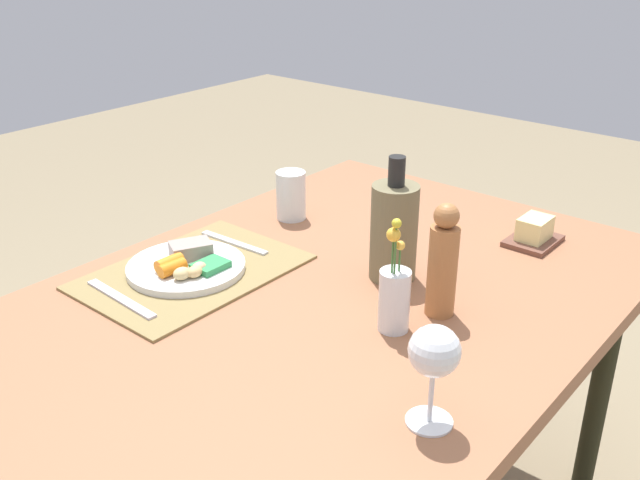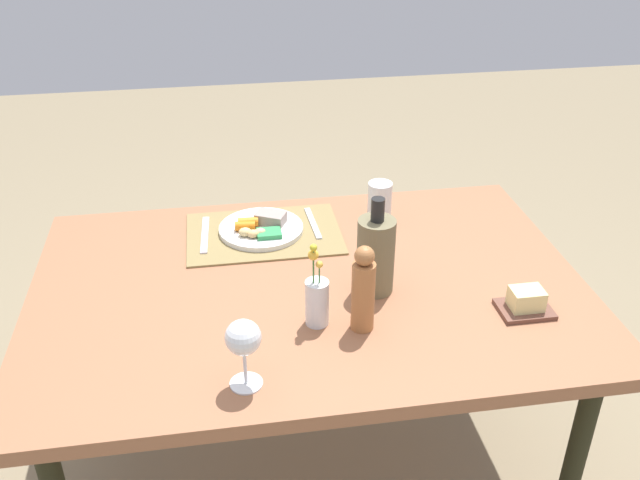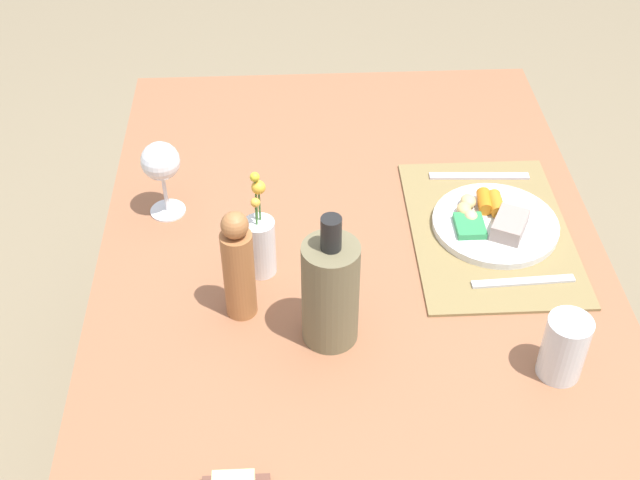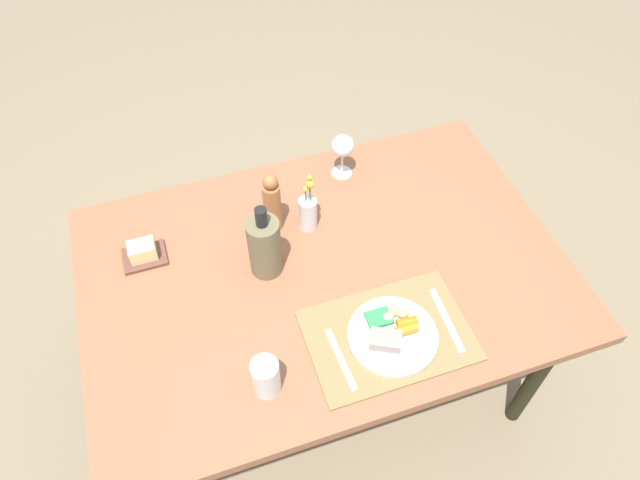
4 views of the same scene
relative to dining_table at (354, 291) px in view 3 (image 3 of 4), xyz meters
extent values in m
plane|color=#857659|center=(0.00, 0.00, -0.65)|extent=(8.00, 8.00, 0.00)
cube|color=#955F40|center=(0.00, 0.00, 0.04)|extent=(1.45, 0.98, 0.04)
cylinder|color=black|center=(0.62, -0.39, -0.31)|extent=(0.05, 0.05, 0.67)
cylinder|color=black|center=(0.62, 0.39, -0.31)|extent=(0.05, 0.05, 0.67)
cube|color=olive|center=(0.09, -0.28, 0.06)|extent=(0.45, 0.31, 0.01)
cylinder|color=silver|center=(0.10, -0.29, 0.07)|extent=(0.25, 0.25, 0.01)
cube|color=gray|center=(0.07, -0.31, 0.10)|extent=(0.10, 0.09, 0.03)
cylinder|color=orange|center=(0.14, -0.29, 0.10)|extent=(0.06, 0.03, 0.03)
cylinder|color=orange|center=(0.15, -0.27, 0.10)|extent=(0.06, 0.03, 0.03)
ellipsoid|color=#DBB282|center=(0.11, -0.24, 0.09)|extent=(0.03, 0.03, 0.02)
ellipsoid|color=tan|center=(0.13, -0.23, 0.09)|extent=(0.03, 0.03, 0.02)
ellipsoid|color=tan|center=(0.15, -0.24, 0.09)|extent=(0.04, 0.03, 0.03)
cube|color=#30904E|center=(0.08, -0.23, 0.09)|extent=(0.07, 0.06, 0.01)
cube|color=silver|center=(-0.06, -0.31, 0.07)|extent=(0.03, 0.19, 0.00)
cube|color=silver|center=(0.27, -0.29, 0.07)|extent=(0.03, 0.21, 0.00)
cylinder|color=white|center=(0.19, 0.37, 0.06)|extent=(0.07, 0.07, 0.00)
cylinder|color=white|center=(0.19, 0.37, 0.11)|extent=(0.01, 0.01, 0.09)
sphere|color=white|center=(0.19, 0.37, 0.19)|extent=(0.08, 0.08, 0.08)
cylinder|color=#A96B3B|center=(-0.10, 0.21, 0.15)|extent=(0.06, 0.06, 0.18)
sphere|color=#A96B3B|center=(-0.10, 0.21, 0.26)|extent=(0.05, 0.05, 0.05)
cylinder|color=silver|center=(0.01, 0.18, 0.12)|extent=(0.06, 0.06, 0.12)
cylinder|color=#3F7233|center=(0.00, 0.18, 0.14)|extent=(0.00, 0.00, 0.17)
sphere|color=#F6B941|center=(0.00, 0.18, 0.23)|extent=(0.02, 0.02, 0.02)
cylinder|color=#3F7233|center=(0.01, 0.18, 0.17)|extent=(0.00, 0.00, 0.21)
sphere|color=gold|center=(0.01, 0.18, 0.27)|extent=(0.02, 0.02, 0.02)
cylinder|color=#3F7233|center=(0.01, 0.17, 0.16)|extent=(0.00, 0.00, 0.19)
sphere|color=yellow|center=(0.01, 0.17, 0.25)|extent=(0.03, 0.03, 0.03)
cylinder|color=silver|center=(-0.27, -0.32, 0.12)|extent=(0.07, 0.07, 0.12)
cylinder|color=silver|center=(-0.27, -0.32, 0.10)|extent=(0.07, 0.07, 0.07)
cylinder|color=#6E6547|center=(-0.16, 0.06, 0.16)|extent=(0.10, 0.10, 0.20)
cylinder|color=black|center=(-0.16, 0.06, 0.29)|extent=(0.03, 0.03, 0.06)
camera|label=1|loc=(0.95, 0.79, 0.75)|focal=40.07mm
camera|label=2|loc=(0.21, 1.52, 1.08)|focal=39.08mm
camera|label=3|loc=(-1.14, 0.12, 1.15)|focal=46.90mm
camera|label=4|loc=(-0.34, -0.98, 1.48)|focal=32.49mm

